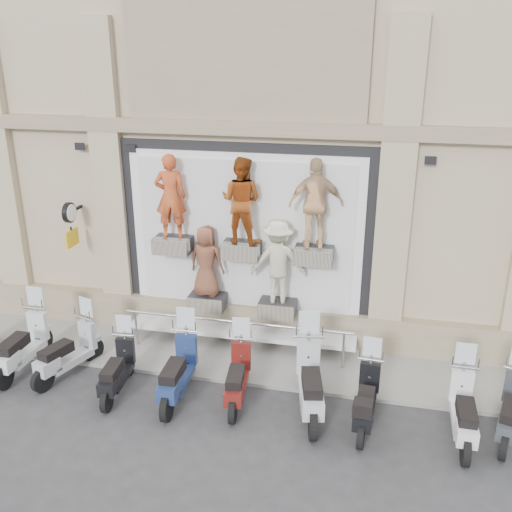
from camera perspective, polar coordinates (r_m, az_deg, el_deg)
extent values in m
plane|color=#303033|center=(11.06, -4.63, -15.37)|extent=(90.00, 90.00, 0.00)
cube|color=gray|center=(12.73, -1.88, -9.84)|extent=(16.00, 2.20, 0.08)
cube|color=black|center=(12.50, -1.04, 1.51)|extent=(5.60, 0.10, 4.30)
cube|color=white|center=(12.45, -1.10, 1.43)|extent=(5.10, 0.06, 3.90)
cube|color=white|center=(12.41, -1.15, 1.37)|extent=(4.70, 0.04, 3.60)
cube|color=white|center=(12.92, -1.41, -7.40)|extent=(5.10, 0.75, 0.10)
cube|color=#28282B|center=(12.63, -8.29, 1.13)|extent=(0.80, 0.50, 0.35)
imported|color=#D95327|center=(12.31, -8.55, 5.92)|extent=(0.74, 0.56, 1.83)
cube|color=#28282B|center=(12.19, -1.44, 0.63)|extent=(0.80, 0.50, 0.35)
imported|color=brown|center=(11.86, -1.49, 5.57)|extent=(1.00, 0.85, 1.82)
cube|color=#28282B|center=(11.93, 5.81, 0.08)|extent=(0.80, 0.50, 0.35)
imported|color=tan|center=(11.59, 6.00, 5.21)|extent=(1.17, 0.69, 1.86)
cube|color=#28282B|center=(12.89, -4.86, -4.56)|extent=(0.80, 0.50, 0.35)
imported|color=brown|center=(12.51, -4.99, -0.52)|extent=(0.83, 0.59, 1.59)
cube|color=#28282B|center=(12.54, 2.18, -5.24)|extent=(0.80, 0.50, 0.35)
imported|color=beige|center=(12.10, 2.25, -0.53)|extent=(1.29, 0.87, 1.85)
cube|color=black|center=(13.54, -17.63, 4.48)|extent=(0.06, 0.56, 0.06)
cylinder|color=black|center=(13.32, -18.19, 4.15)|extent=(0.10, 0.46, 0.46)
cube|color=gold|center=(13.49, -17.91, 1.71)|extent=(0.04, 0.50, 0.38)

